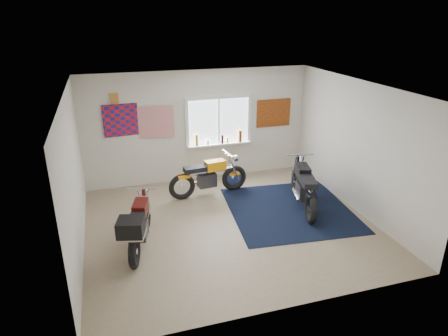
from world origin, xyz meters
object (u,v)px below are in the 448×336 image
object	(u,v)px
navy_rug	(289,209)
yellow_triumph	(208,178)
black_chrome_bike	(304,187)
maroon_tourer	(138,226)

from	to	relation	value
navy_rug	yellow_triumph	bearing A→B (deg)	139.30
navy_rug	black_chrome_bike	world-z (taller)	black_chrome_bike
navy_rug	yellow_triumph	world-z (taller)	yellow_triumph
maroon_tourer	navy_rug	bearing A→B (deg)	-63.64
yellow_triumph	black_chrome_bike	xyz separation A→B (m)	(1.78, -1.20, 0.03)
maroon_tourer	yellow_triumph	bearing A→B (deg)	-27.80
navy_rug	black_chrome_bike	xyz separation A→B (m)	(0.32, 0.05, 0.45)
navy_rug	maroon_tourer	xyz separation A→B (m)	(-3.21, -0.64, 0.48)
black_chrome_bike	maroon_tourer	size ratio (longest dim) A/B	1.08
navy_rug	maroon_tourer	world-z (taller)	maroon_tourer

